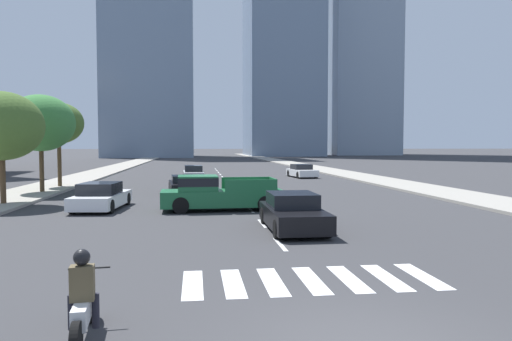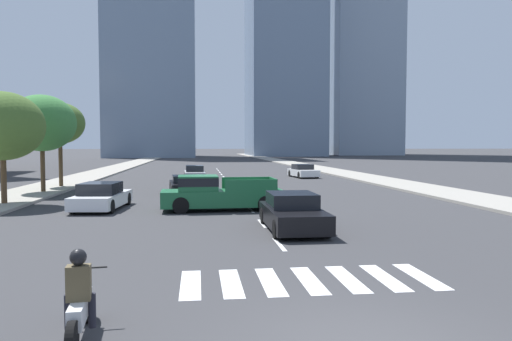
# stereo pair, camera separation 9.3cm
# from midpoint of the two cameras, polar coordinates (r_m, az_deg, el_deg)

# --- Properties ---
(sidewalk_east) EXTENTS (4.00, 260.00, 0.15)m
(sidewalk_east) POSITION_cam_midpoint_polar(r_m,az_deg,el_deg) (40.14, 16.06, -1.40)
(sidewalk_east) COLOR gray
(sidewalk_east) RESTS_ON ground
(sidewalk_west) EXTENTS (4.00, 260.00, 0.15)m
(sidewalk_west) POSITION_cam_midpoint_polar(r_m,az_deg,el_deg) (38.42, -22.96, -1.72)
(sidewalk_west) COLOR gray
(sidewalk_west) RESTS_ON ground
(crosswalk_near) EXTENTS (5.85, 2.28, 0.01)m
(crosswalk_near) POSITION_cam_midpoint_polar(r_m,az_deg,el_deg) (11.31, 6.60, -12.87)
(crosswalk_near) COLOR silver
(crosswalk_near) RESTS_ON ground
(lane_divider_center) EXTENTS (0.14, 50.00, 0.01)m
(lane_divider_center) POSITION_cam_midpoint_polar(r_m,az_deg,el_deg) (38.78, -3.18, -1.55)
(lane_divider_center) COLOR silver
(lane_divider_center) RESTS_ON ground
(motorcycle_lead) EXTENTS (0.70, 2.24, 1.49)m
(motorcycle_lead) POSITION_cam_midpoint_polar(r_m,az_deg,el_deg) (8.30, -19.99, -14.82)
(motorcycle_lead) COLOR black
(motorcycle_lead) RESTS_ON ground
(pickup_truck) EXTENTS (5.77, 2.12, 1.67)m
(pickup_truck) POSITION_cam_midpoint_polar(r_m,az_deg,el_deg) (22.73, -4.66, -2.75)
(pickup_truck) COLOR #1E6038
(pickup_truck) RESTS_ON ground
(sedan_silver_0) EXTENTS (1.94, 4.75, 1.28)m
(sedan_silver_0) POSITION_cam_midpoint_polar(r_m,az_deg,el_deg) (43.59, -7.30, -0.29)
(sedan_silver_0) COLOR #B7BABF
(sedan_silver_0) RESTS_ON ground
(sedan_white_1) EXTENTS (2.34, 4.77, 1.30)m
(sedan_white_1) POSITION_cam_midpoint_polar(r_m,az_deg,el_deg) (24.32, -17.88, -3.02)
(sedan_white_1) COLOR silver
(sedan_white_1) RESTS_ON ground
(sedan_white_2) EXTENTS (2.33, 4.49, 1.26)m
(sedan_white_2) POSITION_cam_midpoint_polar(r_m,az_deg,el_deg) (46.21, 5.70, -0.10)
(sedan_white_2) COLOR silver
(sedan_white_2) RESTS_ON ground
(sedan_black_3) EXTENTS (2.23, 4.72, 1.17)m
(sedan_black_3) POSITION_cam_midpoint_polar(r_m,az_deg,el_deg) (31.01, -8.39, -1.71)
(sedan_black_3) COLOR black
(sedan_black_3) RESTS_ON ground
(sedan_black_4) EXTENTS (1.94, 4.57, 1.34)m
(sedan_black_4) POSITION_cam_midpoint_polar(r_m,az_deg,el_deg) (17.60, 4.55, -5.09)
(sedan_black_4) COLOR black
(sedan_black_4) RESTS_ON ground
(street_tree_nearest) EXTENTS (4.11, 4.11, 5.67)m
(street_tree_nearest) POSITION_cam_midpoint_polar(r_m,az_deg,el_deg) (27.41, -27.98, 4.71)
(street_tree_nearest) COLOR #4C3823
(street_tree_nearest) RESTS_ON sidewalk_west
(street_tree_second) EXTENTS (4.22, 4.22, 6.15)m
(street_tree_second) POSITION_cam_midpoint_polar(r_m,az_deg,el_deg) (33.30, -24.16, 5.18)
(street_tree_second) COLOR #4C3823
(street_tree_second) RESTS_ON sidewalk_west
(street_tree_third) EXTENTS (3.48, 3.48, 6.02)m
(street_tree_third) POSITION_cam_midpoint_polar(r_m,az_deg,el_deg) (37.18, -22.33, 5.23)
(street_tree_third) COLOR #4C3823
(street_tree_third) RESTS_ON sidewalk_west
(office_tower_left_skyline) EXTENTS (22.33, 25.96, 73.96)m
(office_tower_left_skyline) POSITION_cam_midpoint_polar(r_m,az_deg,el_deg) (134.24, -12.31, 17.36)
(office_tower_left_skyline) COLOR slate
(office_tower_left_skyline) RESTS_ON ground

